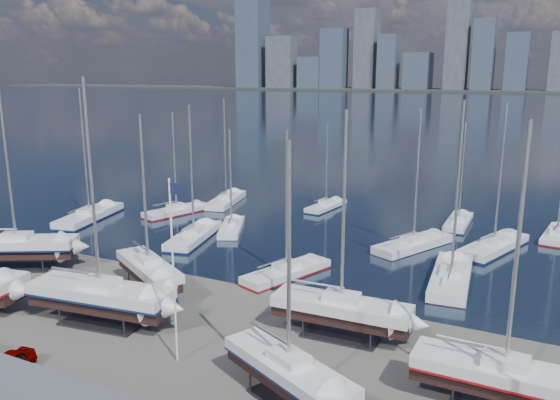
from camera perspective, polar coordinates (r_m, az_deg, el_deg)
The scene contains 24 objects.
ground at distance 38.54m, azimuth -8.75°, elevation -14.30°, with size 1400.00×1400.00×0.00m, color #605E59.
water at distance 338.87m, azimuth 23.14°, elevation 9.00°, with size 1400.00×600.00×0.40m, color #1A253C.
far_shore at distance 598.37m, azimuth 24.76°, elevation 10.28°, with size 1400.00×80.00×2.20m, color #2D332D.
skyline at distance 592.62m, azimuth 24.32°, elevation 14.00°, with size 639.14×43.80×107.69m.
sailboat_cradle_0 at distance 55.84m, azimuth -25.80°, elevation -4.39°, with size 10.82×7.72×17.18m.
sailboat_cradle_2 at distance 46.36m, azimuth -13.56°, elevation -7.00°, with size 8.95×6.56×14.61m.
sailboat_cradle_3 at distance 41.57m, azimuth -18.25°, elevation -9.48°, with size 11.16×4.37×17.44m.
sailboat_cradle_4 at distance 37.89m, azimuth 6.41°, elevation -11.28°, with size 9.52×2.98×15.44m.
sailboat_cradle_5 at distance 30.77m, azimuth 0.90°, elevation -17.45°, with size 9.09×6.05×14.48m.
sailboat_cradle_6 at distance 32.41m, azimuth 22.39°, elevation -16.71°, with size 9.62×2.84×15.52m.
sailboat_moored_0 at distance 71.40m, azimuth -19.26°, elevation -1.73°, with size 5.56×11.63×16.77m.
sailboat_moored_1 at distance 71.34m, azimuth -10.74°, elevation -1.23°, with size 5.20×9.41×13.56m.
sailboat_moored_2 at distance 76.10m, azimuth -5.64°, elevation -0.15°, with size 4.99×10.37×15.09m.
sailboat_moored_3 at distance 60.00m, azimuth -8.97°, elevation -3.88°, with size 5.01×10.54×15.19m.
sailboat_moored_4 at distance 62.92m, azimuth -5.08°, elevation -2.95°, with size 5.39×8.28×12.19m.
sailboat_moored_5 at distance 73.04m, azimuth 4.84°, elevation -0.71°, with size 3.25×8.18×11.90m.
sailboat_moored_6 at distance 48.87m, azimuth 0.69°, elevation -7.69°, with size 5.51×9.43×13.62m.
sailboat_moored_7 at distance 58.06m, azimuth 13.75°, elevation -4.66°, with size 6.74×10.16×14.98m.
sailboat_moored_8 at distance 68.21m, azimuth 18.13°, elevation -2.32°, with size 2.44×8.59×12.83m.
sailboat_moored_9 at distance 49.74m, azimuth 17.43°, elevation -7.92°, with size 3.91×11.02×16.32m.
sailboat_moored_10 at distance 59.87m, azimuth 21.44°, elevation -4.69°, with size 6.24×10.83×15.62m.
sailboat_moored_11 at distance 67.21m, azimuth 26.95°, elevation -3.33°, with size 3.47×8.55×12.41m.
car_a at distance 37.57m, azimuth -26.89°, elevation -15.25°, with size 1.60×3.97×1.35m, color gray.
flagpole at distance 33.51m, azimuth -11.03°, elevation -6.16°, with size 1.03×0.12×11.70m.
Camera 1 is at (20.06, -37.81, 17.59)m, focal length 35.00 mm.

